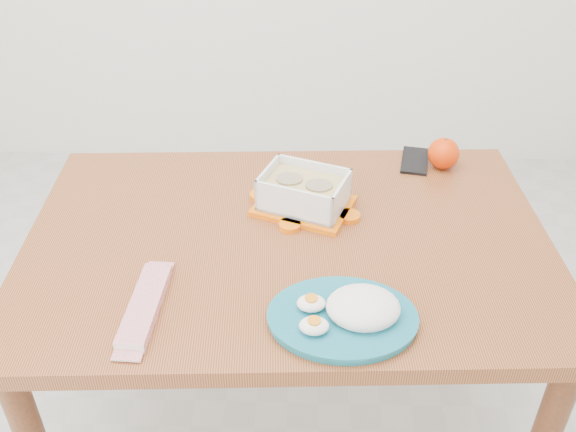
{
  "coord_description": "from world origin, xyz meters",
  "views": [
    {
      "loc": [
        0.23,
        -1.12,
        1.64
      ],
      "look_at": [
        0.2,
        0.07,
        0.81
      ],
      "focal_mm": 40.0,
      "sensor_mm": 36.0,
      "label": 1
    }
  ],
  "objects_px": {
    "dining_table": "(288,270)",
    "smartphone": "(415,161)",
    "rice_plate": "(349,312)",
    "orange_fruit": "(444,153)",
    "food_container": "(304,192)"
  },
  "relations": [
    {
      "from": "dining_table",
      "to": "orange_fruit",
      "type": "xyz_separation_m",
      "value": [
        0.41,
        0.33,
        0.14
      ]
    },
    {
      "from": "food_container",
      "to": "smartphone",
      "type": "relative_size",
      "value": 1.92
    },
    {
      "from": "dining_table",
      "to": "smartphone",
      "type": "height_order",
      "value": "smartphone"
    },
    {
      "from": "rice_plate",
      "to": "dining_table",
      "type": "bearing_deg",
      "value": 115.38
    },
    {
      "from": "food_container",
      "to": "orange_fruit",
      "type": "distance_m",
      "value": 0.43
    },
    {
      "from": "orange_fruit",
      "to": "smartphone",
      "type": "bearing_deg",
      "value": 160.88
    },
    {
      "from": "food_container",
      "to": "orange_fruit",
      "type": "bearing_deg",
      "value": 50.11
    },
    {
      "from": "dining_table",
      "to": "smartphone",
      "type": "distance_m",
      "value": 0.5
    },
    {
      "from": "orange_fruit",
      "to": "rice_plate",
      "type": "height_order",
      "value": "orange_fruit"
    },
    {
      "from": "dining_table",
      "to": "food_container",
      "type": "height_order",
      "value": "food_container"
    },
    {
      "from": "smartphone",
      "to": "dining_table",
      "type": "bearing_deg",
      "value": -123.07
    },
    {
      "from": "food_container",
      "to": "rice_plate",
      "type": "height_order",
      "value": "food_container"
    },
    {
      "from": "orange_fruit",
      "to": "smartphone",
      "type": "relative_size",
      "value": 0.6
    },
    {
      "from": "orange_fruit",
      "to": "rice_plate",
      "type": "relative_size",
      "value": 0.29
    },
    {
      "from": "rice_plate",
      "to": "orange_fruit",
      "type": "bearing_deg",
      "value": 65.26
    }
  ]
}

